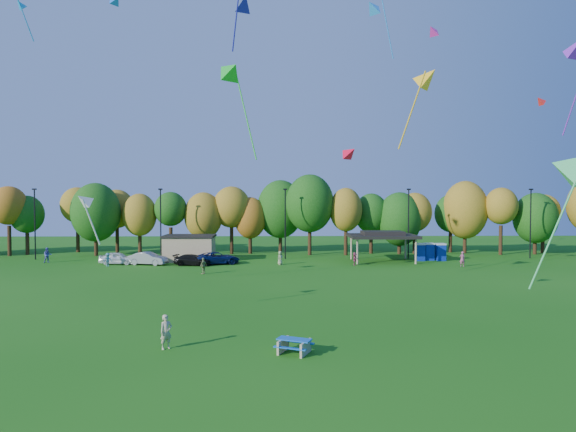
{
  "coord_description": "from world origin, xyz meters",
  "views": [
    {
      "loc": [
        0.97,
        -26.04,
        7.86
      ],
      "look_at": [
        1.64,
        6.0,
        6.74
      ],
      "focal_mm": 32.0,
      "sensor_mm": 36.0,
      "label": 1
    }
  ],
  "objects_px": {
    "car_b": "(148,259)",
    "car_c": "(217,258)",
    "car_d": "(193,260)",
    "kite_flyer": "(166,332)",
    "car_a": "(118,258)",
    "porta_potties": "(430,252)",
    "picnic_table": "(294,345)"
  },
  "relations": [
    {
      "from": "picnic_table",
      "to": "car_b",
      "type": "distance_m",
      "value": 38.28
    },
    {
      "from": "porta_potties",
      "to": "car_b",
      "type": "bearing_deg",
      "value": -174.2
    },
    {
      "from": "kite_flyer",
      "to": "car_a",
      "type": "relative_size",
      "value": 0.42
    },
    {
      "from": "picnic_table",
      "to": "car_d",
      "type": "xyz_separation_m",
      "value": [
        -10.71,
        34.1,
        0.21
      ]
    },
    {
      "from": "kite_flyer",
      "to": "car_a",
      "type": "xyz_separation_m",
      "value": [
        -13.15,
        34.49,
        -0.17
      ]
    },
    {
      "from": "picnic_table",
      "to": "car_b",
      "type": "xyz_separation_m",
      "value": [
        -16.05,
        34.75,
        0.32
      ]
    },
    {
      "from": "porta_potties",
      "to": "kite_flyer",
      "type": "height_order",
      "value": "porta_potties"
    },
    {
      "from": "porta_potties",
      "to": "car_b",
      "type": "distance_m",
      "value": 34.59
    },
    {
      "from": "car_d",
      "to": "car_a",
      "type": "bearing_deg",
      "value": 92.26
    },
    {
      "from": "porta_potties",
      "to": "picnic_table",
      "type": "height_order",
      "value": "porta_potties"
    },
    {
      "from": "kite_flyer",
      "to": "car_d",
      "type": "xyz_separation_m",
      "value": [
        -4.06,
        33.22,
        -0.26
      ]
    },
    {
      "from": "porta_potties",
      "to": "picnic_table",
      "type": "xyz_separation_m",
      "value": [
        -18.36,
        -38.25,
        -0.67
      ]
    },
    {
      "from": "car_a",
      "to": "car_b",
      "type": "distance_m",
      "value": 3.8
    },
    {
      "from": "kite_flyer",
      "to": "car_d",
      "type": "bearing_deg",
      "value": 56.66
    },
    {
      "from": "car_b",
      "to": "car_c",
      "type": "distance_m",
      "value": 8.08
    },
    {
      "from": "car_b",
      "to": "car_c",
      "type": "xyz_separation_m",
      "value": [
        8.07,
        0.37,
        -0.02
      ]
    },
    {
      "from": "car_b",
      "to": "car_c",
      "type": "height_order",
      "value": "car_b"
    },
    {
      "from": "car_b",
      "to": "car_d",
      "type": "height_order",
      "value": "car_b"
    },
    {
      "from": "picnic_table",
      "to": "car_c",
      "type": "bearing_deg",
      "value": 126.28
    },
    {
      "from": "car_b",
      "to": "car_c",
      "type": "bearing_deg",
      "value": -73.01
    },
    {
      "from": "kite_flyer",
      "to": "car_a",
      "type": "height_order",
      "value": "kite_flyer"
    },
    {
      "from": "porta_potties",
      "to": "car_c",
      "type": "distance_m",
      "value": 26.53
    },
    {
      "from": "picnic_table",
      "to": "car_c",
      "type": "height_order",
      "value": "car_c"
    },
    {
      "from": "porta_potties",
      "to": "car_b",
      "type": "height_order",
      "value": "porta_potties"
    },
    {
      "from": "picnic_table",
      "to": "car_a",
      "type": "distance_m",
      "value": 40.53
    },
    {
      "from": "kite_flyer",
      "to": "car_d",
      "type": "distance_m",
      "value": 33.47
    },
    {
      "from": "kite_flyer",
      "to": "picnic_table",
      "type": "bearing_deg",
      "value": -47.84
    },
    {
      "from": "car_c",
      "to": "kite_flyer",
      "type": "bearing_deg",
      "value": 164.12
    },
    {
      "from": "kite_flyer",
      "to": "car_c",
      "type": "bearing_deg",
      "value": 51.92
    },
    {
      "from": "kite_flyer",
      "to": "car_c",
      "type": "height_order",
      "value": "kite_flyer"
    },
    {
      "from": "car_b",
      "to": "car_d",
      "type": "bearing_deg",
      "value": -82.61
    },
    {
      "from": "car_a",
      "to": "car_c",
      "type": "xyz_separation_m",
      "value": [
        11.82,
        -0.24,
        0.0
      ]
    }
  ]
}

